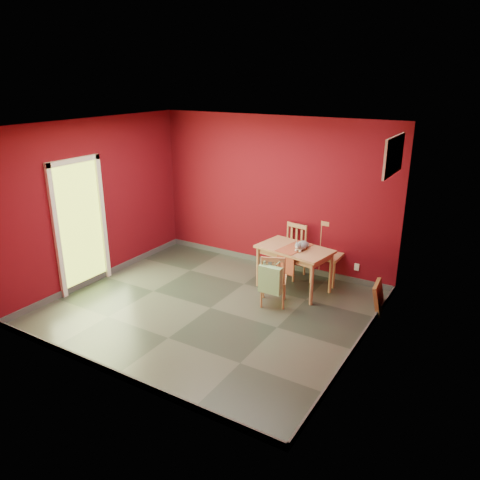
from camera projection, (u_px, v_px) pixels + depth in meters
The scene contains 13 objects.
ground at pixel (211, 308), 7.07m from camera, with size 4.50×4.50×0.00m, color #2D342D.
room_shell at pixel (210, 305), 7.05m from camera, with size 4.50×4.50×4.50m.
doorway at pixel (80, 221), 7.45m from camera, with size 0.06×1.01×2.13m.
window at pixel (393, 155), 6.01m from camera, with size 0.05×0.90×0.50m.
outlet_plate at pixel (357, 267), 7.80m from camera, with size 0.08×0.01×0.12m, color silver.
dining_table at pixel (294, 253), 7.48m from camera, with size 1.25×0.86×0.72m.
table_runner at pixel (292, 253), 7.38m from camera, with size 0.43×0.71×0.34m.
chair_far_left at pixel (292, 250), 8.09m from camera, with size 0.47×0.47×0.91m.
chair_far_right at pixel (329, 252), 7.85m from camera, with size 0.47×0.47×1.00m.
chair_near at pixel (273, 279), 7.04m from camera, with size 0.51×0.51×0.83m.
tote_bag at pixel (270, 280), 6.83m from camera, with size 0.35×0.20×0.49m.
cat at pixel (302, 244), 7.37m from camera, with size 0.19×0.36×0.18m, color slate, non-canonical shape.
picture_frame at pixel (379, 297), 6.90m from camera, with size 0.20×0.47×0.46m.
Camera 1 is at (3.64, -5.18, 3.33)m, focal length 35.00 mm.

